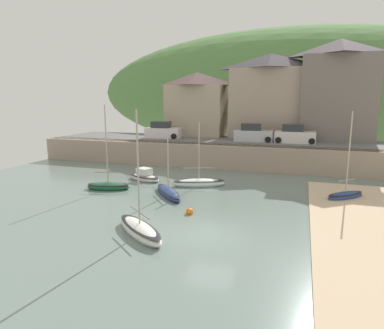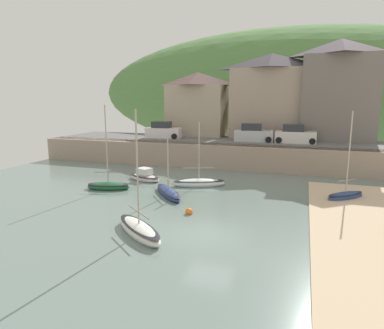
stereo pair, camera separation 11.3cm
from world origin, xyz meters
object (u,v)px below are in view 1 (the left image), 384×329
at_px(waterfront_building_left, 197,104).
at_px(parked_car_by_wall, 253,134).
at_px(mooring_buoy, 189,212).
at_px(motorboat_with_cabin, 345,195).
at_px(sailboat_blue_trim, 144,177).
at_px(waterfront_building_right, 338,90).
at_px(sailboat_white_hull, 199,183).
at_px(dinghy_open_wooden, 168,192).
at_px(parked_car_near_slipway, 163,131).
at_px(sailboat_far_left, 140,229).
at_px(sailboat_tall_mast, 108,186).
at_px(parked_car_end_of_row, 295,135).
at_px(waterfront_building_centre, 269,96).

xyz_separation_m(waterfront_building_left, parked_car_by_wall, (7.78, -4.50, -3.17)).
bearing_deg(waterfront_building_left, mooring_buoy, -73.76).
bearing_deg(motorboat_with_cabin, parked_car_by_wall, 81.80).
xyz_separation_m(sailboat_blue_trim, parked_car_by_wall, (7.65, 11.11, 2.91)).
xyz_separation_m(waterfront_building_right, sailboat_white_hull, (-11.12, -16.05, -7.68)).
height_order(waterfront_building_right, motorboat_with_cabin, waterfront_building_right).
bearing_deg(dinghy_open_wooden, mooring_buoy, -0.42).
distance_m(motorboat_with_cabin, parked_car_near_slipway, 22.47).
height_order(waterfront_building_right, parked_car_near_slipway, waterfront_building_right).
relative_size(motorboat_with_cabin, mooring_buoy, 13.75).
distance_m(waterfront_building_left, motorboat_with_cabin, 23.71).
bearing_deg(sailboat_white_hull, parked_car_by_wall, 54.53).
bearing_deg(sailboat_far_left, parked_car_by_wall, 123.05).
bearing_deg(waterfront_building_right, sailboat_white_hull, -124.70).
xyz_separation_m(sailboat_far_left, sailboat_tall_mast, (-6.48, 7.48, -0.02)).
height_order(parked_car_near_slipway, parked_car_end_of_row, same).
bearing_deg(sailboat_tall_mast, parked_car_near_slipway, 82.35).
bearing_deg(waterfront_building_centre, sailboat_white_hull, -103.19).
xyz_separation_m(waterfront_building_centre, waterfront_building_right, (7.35, 0.00, 0.61)).
bearing_deg(sailboat_blue_trim, sailboat_far_left, -44.35).
bearing_deg(waterfront_building_centre, waterfront_building_left, 180.00).
xyz_separation_m(dinghy_open_wooden, sailboat_tall_mast, (-5.12, 0.20, 0.04)).
height_order(motorboat_with_cabin, mooring_buoy, motorboat_with_cabin).
bearing_deg(mooring_buoy, sailboat_blue_trim, 132.17).
xyz_separation_m(waterfront_building_centre, sailboat_far_left, (-3.71, -26.65, -7.05)).
relative_size(sailboat_white_hull, dinghy_open_wooden, 1.24).
bearing_deg(sailboat_far_left, dinghy_open_wooden, 140.18).
bearing_deg(parked_car_end_of_row, mooring_buoy, -105.67).
relative_size(dinghy_open_wooden, mooring_buoy, 9.35).
bearing_deg(waterfront_building_right, dinghy_open_wooden, -122.67).
bearing_deg(mooring_buoy, waterfront_building_left, 106.24).
xyz_separation_m(waterfront_building_left, waterfront_building_centre, (8.94, -0.00, 0.95)).
relative_size(sailboat_far_left, dinghy_open_wooden, 1.54).
xyz_separation_m(waterfront_building_left, parked_car_end_of_row, (12.13, -4.50, -3.17)).
distance_m(sailboat_far_left, sailboat_white_hull, 10.59).
distance_m(dinghy_open_wooden, mooring_buoy, 4.40).
bearing_deg(parked_car_by_wall, sailboat_far_left, -100.21).
height_order(waterfront_building_left, sailboat_blue_trim, waterfront_building_left).
bearing_deg(dinghy_open_wooden, motorboat_with_cabin, 64.52).
xyz_separation_m(dinghy_open_wooden, sailboat_blue_trim, (-3.75, 3.76, 0.08)).
bearing_deg(sailboat_white_hull, waterfront_building_centre, 54.00).
relative_size(dinghy_open_wooden, sailboat_blue_trim, 1.21).
distance_m(sailboat_far_left, motorboat_with_cabin, 14.88).
xyz_separation_m(sailboat_tall_mast, sailboat_blue_trim, (1.38, 3.56, 0.03)).
xyz_separation_m(sailboat_far_left, sailboat_white_hull, (-0.06, 10.59, -0.02)).
relative_size(sailboat_tall_mast, parked_car_near_slipway, 1.56).
distance_m(sailboat_blue_trim, parked_car_near_slipway, 11.86).
bearing_deg(waterfront_building_right, waterfront_building_left, 180.00).
relative_size(waterfront_building_right, dinghy_open_wooden, 2.57).
relative_size(waterfront_building_right, sailboat_blue_trim, 3.10).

